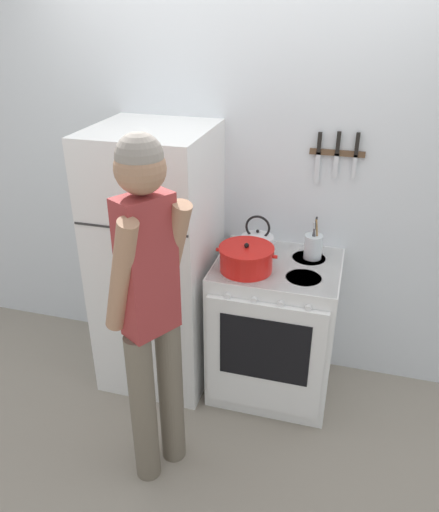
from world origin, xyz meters
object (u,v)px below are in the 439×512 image
(refrigerator, at_px, (158,261))
(tea_kettle, at_px, (258,241))
(stove_range, at_px, (274,329))
(utensil_jar, at_px, (313,246))
(person, at_px, (150,303))
(dutch_oven_pot, at_px, (246,259))

(refrigerator, distance_m, tea_kettle, 0.63)
(stove_range, distance_m, utensil_jar, 0.57)
(stove_range, bearing_deg, person, -121.14)
(dutch_oven_pot, xyz_separation_m, utensil_jar, (0.35, 0.25, 0.00))
(tea_kettle, bearing_deg, dutch_oven_pot, -92.98)
(utensil_jar, distance_m, person, 1.12)
(tea_kettle, relative_size, utensil_jar, 0.94)
(dutch_oven_pot, relative_size, tea_kettle, 1.43)
(stove_range, relative_size, tea_kettle, 3.67)
(dutch_oven_pot, height_order, tea_kettle, tea_kettle)
(tea_kettle, bearing_deg, person, -108.78)
(refrigerator, xyz_separation_m, person, (0.28, -0.76, 0.21))
(dutch_oven_pot, bearing_deg, person, -114.09)
(refrigerator, height_order, utensil_jar, refrigerator)
(dutch_oven_pot, bearing_deg, utensil_jar, 36.27)
(dutch_oven_pot, bearing_deg, refrigerator, 170.74)
(refrigerator, relative_size, dutch_oven_pot, 4.70)
(dutch_oven_pot, xyz_separation_m, person, (-0.30, -0.67, 0.06))
(refrigerator, bearing_deg, utensil_jar, 9.76)
(tea_kettle, xyz_separation_m, person, (-0.31, -0.91, 0.07))
(stove_range, relative_size, person, 0.50)
(tea_kettle, height_order, utensil_jar, utensil_jar)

